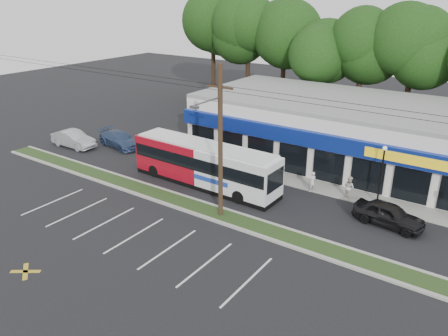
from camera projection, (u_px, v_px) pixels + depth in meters
ground at (176, 210)px, 29.80m from camera, size 120.00×120.00×0.00m
grass_strip at (186, 204)px, 30.55m from camera, size 40.00×1.60×0.12m
curb_south at (178, 208)px, 29.89m from camera, size 40.00×0.25×0.14m
curb_north at (193, 199)px, 31.19m from camera, size 40.00×0.25×0.14m
sidewalk at (300, 182)px, 34.03m from camera, size 32.00×2.20×0.10m
strip_mall at (342, 130)px, 38.07m from camera, size 25.00×12.55×5.30m
utility_pole at (217, 138)px, 26.99m from camera, size 50.00×2.77×10.00m
lamp_post at (382, 168)px, 29.74m from camera, size 0.30×0.30×4.25m
tree_line at (369, 49)px, 44.40m from camera, size 46.76×6.76×11.83m
metrobus at (205, 163)px, 33.06m from camera, size 12.32×2.86×3.30m
car_dark at (389, 215)px, 27.58m from camera, size 4.58×2.25×1.50m
car_silver at (74, 139)px, 41.64m from camera, size 4.80×1.80×1.56m
car_blue at (120, 139)px, 41.71m from camera, size 5.30×2.88×1.46m
pedestrian_a at (312, 182)px, 32.20m from camera, size 0.69×0.68×1.60m
pedestrian_b at (349, 187)px, 31.25m from camera, size 1.00×0.92×1.66m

